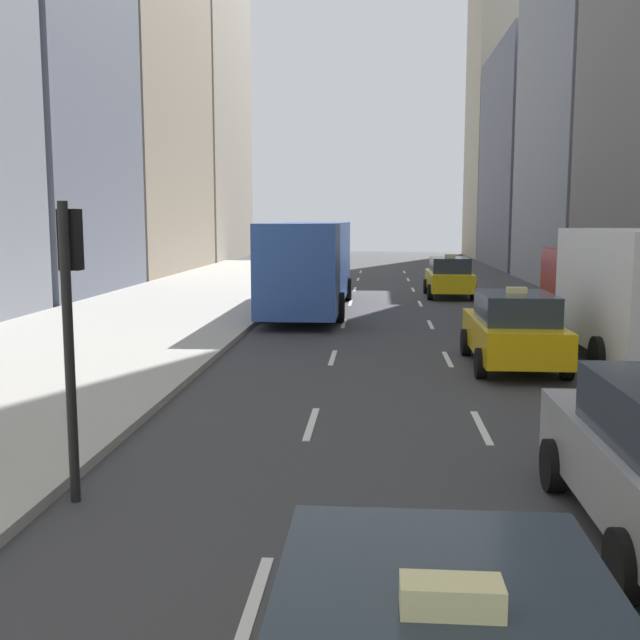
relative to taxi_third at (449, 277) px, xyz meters
name	(u,v)px	position (x,y,z in m)	size (l,w,h in m)	color
sidewalk_left	(149,316)	(-11.00, -7.77, -0.81)	(8.00, 66.00, 0.15)	#ADAAA3
lane_markings	(438,339)	(-1.40, -11.77, -0.87)	(5.72, 56.00, 0.01)	white
taxi_third	(449,277)	(0.00, 0.00, 0.00)	(2.02, 4.40, 1.87)	yellow
taxi_fourth	(514,329)	(0.00, -15.62, 0.00)	(2.02, 4.40, 1.87)	yellow
city_bus	(310,262)	(-5.61, -5.22, 0.91)	(2.80, 11.61, 3.25)	#2D519E
box_truck	(625,290)	(2.80, -14.49, 0.83)	(2.58, 8.40, 3.15)	maroon
traffic_light_pole	(70,303)	(-6.75, -24.31, 1.53)	(0.24, 0.42, 3.60)	black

